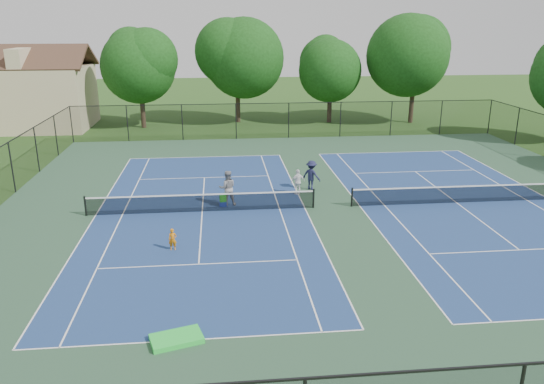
{
  "coord_description": "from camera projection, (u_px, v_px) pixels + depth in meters",
  "views": [
    {
      "loc": [
        -6.02,
        -26.53,
        9.6
      ],
      "look_at": [
        -3.39,
        -1.0,
        1.3
      ],
      "focal_mm": 35.0,
      "sensor_mm": 36.0,
      "label": 1
    }
  ],
  "objects": [
    {
      "name": "green_tarp",
      "position": [
        177.0,
        339.0,
        16.63
      ],
      "size": [
        1.79,
        1.34,
        0.17
      ],
      "primitive_type": "cube",
      "rotation": [
        0.0,
        0.0,
        0.28
      ],
      "color": "green",
      "rests_on": "ground"
    },
    {
      "name": "court_pad",
      "position": [
        332.0,
        207.0,
        28.65
      ],
      "size": [
        36.0,
        36.0,
        0.01
      ],
      "primitive_type": "cube",
      "color": "#2B4D34",
      "rests_on": "ground"
    },
    {
      "name": "perimeter_fence",
      "position": [
        333.0,
        179.0,
        28.16
      ],
      "size": [
        36.08,
        36.08,
        3.02
      ],
      "color": "black",
      "rests_on": "ground"
    },
    {
      "name": "ground",
      "position": [
        332.0,
        207.0,
        28.65
      ],
      "size": [
        140.0,
        140.0,
        0.0
      ],
      "primitive_type": "plane",
      "color": "#234716",
      "rests_on": "ground"
    },
    {
      "name": "tree_back_a",
      "position": [
        139.0,
        62.0,
        48.24
      ],
      "size": [
        6.8,
        6.8,
        9.15
      ],
      "color": "#2D2116",
      "rests_on": "ground"
    },
    {
      "name": "ball_hopper",
      "position": [
        223.0,
        198.0,
        28.67
      ],
      "size": [
        0.38,
        0.33,
        0.42
      ],
      "primitive_type": "cube",
      "rotation": [
        0.0,
        0.0,
        0.17
      ],
      "color": "green",
      "rests_on": "ball_crate"
    },
    {
      "name": "bystander_b",
      "position": [
        311.0,
        175.0,
        31.41
      ],
      "size": [
        1.31,
        1.23,
        1.78
      ],
      "primitive_type": "imported",
      "rotation": [
        0.0,
        0.0,
        2.47
      ],
      "color": "#1C1E3E",
      "rests_on": "ground"
    },
    {
      "name": "clapboard_house",
      "position": [
        33.0,
        95.0,
        49.12
      ],
      "size": [
        10.8,
        8.1,
        7.65
      ],
      "color": "tan",
      "rests_on": "ground"
    },
    {
      "name": "tennis_court_right",
      "position": [
        457.0,
        201.0,
        29.3
      ],
      "size": [
        12.0,
        23.83,
        1.07
      ],
      "color": "navy",
      "rests_on": "ground"
    },
    {
      "name": "instructor",
      "position": [
        227.0,
        188.0,
        28.72
      ],
      "size": [
        0.99,
        0.8,
        1.94
      ],
      "primitive_type": "imported",
      "rotation": [
        0.0,
        0.0,
        3.21
      ],
      "color": "gray",
      "rests_on": "ground"
    },
    {
      "name": "tree_back_b",
      "position": [
        237.0,
        54.0,
        50.84
      ],
      "size": [
        7.6,
        7.6,
        10.03
      ],
      "color": "#2D2116",
      "rests_on": "ground"
    },
    {
      "name": "bystander_a",
      "position": [
        298.0,
        182.0,
        30.6
      ],
      "size": [
        0.94,
        0.6,
        1.49
      ],
      "primitive_type": "imported",
      "rotation": [
        0.0,
        0.0,
        3.43
      ],
      "color": "white",
      "rests_on": "ground"
    },
    {
      "name": "child_player",
      "position": [
        173.0,
        239.0,
        23.17
      ],
      "size": [
        0.36,
        0.24,
        0.99
      ],
      "primitive_type": "imported",
      "rotation": [
        0.0,
        0.0,
        0.01
      ],
      "color": "orange",
      "rests_on": "ground"
    },
    {
      "name": "tree_back_c",
      "position": [
        331.0,
        66.0,
        51.12
      ],
      "size": [
        6.0,
        6.0,
        8.4
      ],
      "color": "#2D2116",
      "rests_on": "ground"
    },
    {
      "name": "tennis_court_left",
      "position": [
        202.0,
        210.0,
        27.94
      ],
      "size": [
        12.0,
        23.83,
        1.07
      ],
      "color": "navy",
      "rests_on": "ground"
    },
    {
      "name": "ball_crate",
      "position": [
        223.0,
        204.0,
        28.77
      ],
      "size": [
        0.39,
        0.32,
        0.27
      ],
      "primitive_type": "cube",
      "rotation": [
        0.0,
        0.0,
        0.03
      ],
      "color": "#162F9B",
      "rests_on": "ground"
    },
    {
      "name": "tree_back_d",
      "position": [
        416.0,
        52.0,
        50.54
      ],
      "size": [
        7.8,
        7.8,
        10.37
      ],
      "color": "#2D2116",
      "rests_on": "ground"
    }
  ]
}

